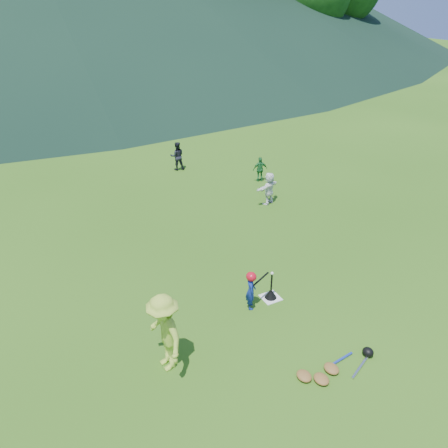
% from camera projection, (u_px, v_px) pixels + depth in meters
% --- Properties ---
extents(ground, '(120.00, 120.00, 0.00)m').
position_uv_depth(ground, '(271.00, 298.00, 10.84)').
color(ground, '#2B5513').
rests_on(ground, ground).
extents(home_plate, '(0.45, 0.45, 0.02)m').
position_uv_depth(home_plate, '(271.00, 298.00, 10.83)').
color(home_plate, silver).
rests_on(home_plate, ground).
extents(baseball, '(0.08, 0.08, 0.08)m').
position_uv_depth(baseball, '(272.00, 273.00, 10.49)').
color(baseball, white).
rests_on(baseball, batting_tee).
extents(batter_child, '(0.35, 0.42, 0.97)m').
position_uv_depth(batter_child, '(251.00, 291.00, 10.29)').
color(batter_child, navy).
rests_on(batter_child, ground).
extents(adult_coach, '(0.73, 1.17, 1.73)m').
position_uv_depth(adult_coach, '(164.00, 333.00, 8.47)').
color(adult_coach, '#A3C439').
rests_on(adult_coach, ground).
extents(fielder_b, '(0.68, 0.59, 1.21)m').
position_uv_depth(fielder_b, '(177.00, 156.00, 18.35)').
color(fielder_b, black).
rests_on(fielder_b, ground).
extents(fielder_c, '(0.63, 0.37, 1.00)m').
position_uv_depth(fielder_c, '(260.00, 169.00, 17.27)').
color(fielder_c, '#206D32').
rests_on(fielder_c, ground).
extents(fielder_d, '(1.14, 0.70, 1.17)m').
position_uv_depth(fielder_d, '(269.00, 188.00, 15.40)').
color(fielder_d, white).
rests_on(fielder_d, ground).
extents(batting_tee, '(0.30, 0.30, 0.68)m').
position_uv_depth(batting_tee, '(271.00, 294.00, 10.78)').
color(batting_tee, black).
rests_on(batting_tee, home_plate).
extents(batter_gear, '(0.71, 0.33, 0.33)m').
position_uv_depth(batter_gear, '(252.00, 277.00, 10.12)').
color(batter_gear, '#B80C1D').
rests_on(batter_gear, ground).
extents(equipment_pile, '(1.80, 0.66, 0.19)m').
position_uv_depth(equipment_pile, '(332.00, 369.00, 8.71)').
color(equipment_pile, olive).
rests_on(equipment_pile, ground).
extents(outfield_fence, '(70.07, 0.08, 1.33)m').
position_uv_depth(outfield_fence, '(65.00, 83.00, 32.39)').
color(outfield_fence, gray).
rests_on(outfield_fence, ground).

